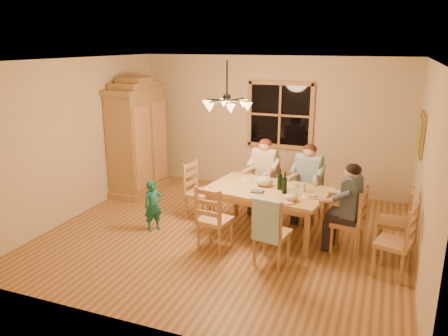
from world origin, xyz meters
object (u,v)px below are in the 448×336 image
at_px(chandelier, 227,104).
at_px(chair_far_left, 264,195).
at_px(armoire, 138,140).
at_px(adult_slate_man, 350,197).
at_px(wine_bottle_b, 285,183).
at_px(wine_bottle_a, 280,179).
at_px(child, 153,206).
at_px(chair_far_right, 307,203).
at_px(chair_near_right, 272,243).
at_px(chair_end_right, 347,232).
at_px(chair_end_left, 200,202).
at_px(chair_near_left, 215,229).
at_px(adult_plaid_man, 308,173).
at_px(dining_table, 268,195).
at_px(chair_spare_back, 393,232).
at_px(chair_spare_front, 392,254).
at_px(adult_woman, 264,166).

distance_m(chandelier, chair_far_left, 2.15).
height_order(armoire, adult_slate_man, armoire).
bearing_deg(wine_bottle_b, armoire, 159.24).
bearing_deg(armoire, wine_bottle_b, -20.76).
relative_size(wine_bottle_a, child, 0.40).
xyz_separation_m(chair_far_right, wine_bottle_a, (-0.30, -0.78, 0.62)).
height_order(chandelier, armoire, chandelier).
relative_size(chair_near_right, wine_bottle_a, 3.00).
bearing_deg(chair_near_right, chair_end_right, 46.74).
xyz_separation_m(chandelier, chair_end_left, (-0.66, 0.45, -1.77)).
bearing_deg(wine_bottle_b, chair_near_left, -142.84).
distance_m(chair_far_left, chair_near_left, 1.72).
relative_size(adult_plaid_man, adult_slate_man, 1.00).
height_order(chair_end_right, adult_slate_man, adult_slate_man).
bearing_deg(chair_end_right, dining_table, 90.00).
bearing_deg(wine_bottle_b, chair_spare_back, 6.56).
bearing_deg(chair_near_right, chair_end_left, 153.43).
bearing_deg(adult_slate_man, chair_far_left, 63.43).
distance_m(child, chair_spare_back, 3.67).
bearing_deg(wine_bottle_b, chair_near_right, -87.66).
distance_m(chandelier, chair_near_left, 1.85).
xyz_separation_m(wine_bottle_b, chair_spare_front, (1.58, -0.54, -0.62)).
distance_m(chair_near_right, chair_spare_back, 1.83).
height_order(chair_far_right, chair_near_left, same).
bearing_deg(chair_spare_back, child, 102.42).
relative_size(adult_plaid_man, chair_spare_front, 0.88).
xyz_separation_m(adult_woman, adult_plaid_man, (0.80, -0.12, 0.00)).
bearing_deg(child, adult_slate_man, -44.69).
distance_m(armoire, chair_far_right, 3.58).
relative_size(chair_spare_front, chair_spare_back, 1.00).
xyz_separation_m(chair_far_right, child, (-2.23, -1.31, 0.11)).
relative_size(chair_end_right, chair_spare_front, 1.00).
relative_size(adult_slate_man, wine_bottle_a, 2.65).
relative_size(chair_far_right, child, 1.19).
distance_m(dining_table, adult_slate_man, 1.27).
bearing_deg(chair_near_right, chair_spare_back, 40.90).
relative_size(chair_near_left, chair_end_right, 1.00).
xyz_separation_m(chair_near_right, chair_spare_front, (1.54, 0.25, 0.00)).
xyz_separation_m(chair_far_right, wine_bottle_b, (-0.19, -0.92, 0.62)).
bearing_deg(chair_end_right, wine_bottle_b, 94.70).
height_order(armoire, adult_woman, armoire).
distance_m(chandelier, wine_bottle_a, 1.41).
bearing_deg(chair_near_left, chandelier, 99.52).
bearing_deg(chandelier, adult_plaid_man, 44.74).
xyz_separation_m(armoire, chair_spare_back, (4.87, -1.07, -0.75)).
height_order(chair_far_right, chair_end_left, same).
height_order(adult_woman, chair_spare_front, adult_woman).
xyz_separation_m(armoire, chair_end_right, (4.25, -1.32, -0.75)).
distance_m(chair_end_left, adult_woman, 1.29).
bearing_deg(chair_end_right, chair_spare_front, -118.82).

